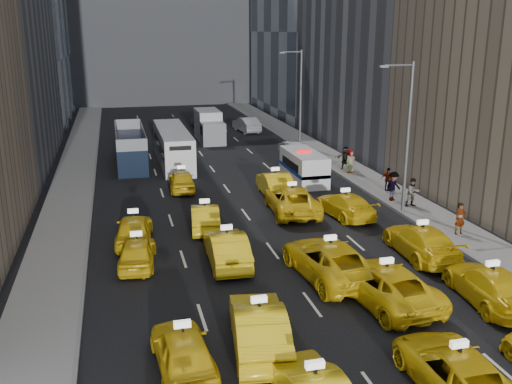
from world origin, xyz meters
TOP-DOWN VIEW (x-y plane):
  - ground at (0.00, 0.00)m, footprint 160.00×160.00m
  - sidewalk_west at (-10.50, 25.00)m, footprint 3.00×90.00m
  - sidewalk_east at (10.50, 25.00)m, footprint 3.00×90.00m
  - curb_west at (-9.05, 25.00)m, footprint 0.15×90.00m
  - curb_east at (9.05, 25.00)m, footprint 0.15×90.00m
  - streetlight_near at (9.18, 12.00)m, footprint 2.15×0.22m
  - streetlight_far at (9.18, 32.00)m, footprint 2.15×0.22m
  - taxi_2 at (2.33, -4.54)m, footprint 2.47×5.18m
  - taxi_4 at (-5.62, -1.45)m, footprint 2.02×4.47m
  - taxi_5 at (-2.91, -0.72)m, footprint 2.45×5.29m
  - taxi_6 at (2.95, 1.52)m, footprint 3.23×5.94m
  - taxi_7 at (7.05, 0.43)m, footprint 2.62×5.36m
  - taxi_8 at (-6.67, 7.70)m, footprint 2.10×4.22m
  - taxi_9 at (-2.54, 6.92)m, footprint 1.91×4.96m
  - taxi_10 at (1.63, 4.35)m, footprint 3.31×6.21m
  - taxi_11 at (6.85, 5.54)m, footprint 2.41×5.43m
  - taxi_12 at (-6.69, 10.74)m, footprint 2.24×4.69m
  - taxi_13 at (-2.79, 12.01)m, footprint 1.97×4.45m
  - taxi_14 at (2.80, 13.72)m, footprint 3.14×5.97m
  - taxi_15 at (5.64, 12.24)m, footprint 2.63×5.10m
  - taxi_16 at (-3.08, 20.30)m, footprint 1.93×4.29m
  - taxi_17 at (2.80, 17.42)m, footprint 2.00×5.05m
  - nypd_van at (5.87, 20.60)m, footprint 2.30×5.54m
  - double_decker at (-6.19, 29.50)m, footprint 2.88×10.14m
  - city_bus at (-2.77, 28.85)m, footprint 2.49×11.11m
  - box_truck at (1.78, 37.98)m, footprint 2.42×6.54m
  - misc_car_0 at (7.47, 28.95)m, footprint 1.73×4.25m
  - misc_car_1 at (-5.97, 41.55)m, footprint 2.79×5.52m
  - misc_car_2 at (2.22, 45.71)m, footprint 2.10×4.98m
  - misc_car_3 at (-1.69, 44.84)m, footprint 2.37×4.99m
  - misc_car_4 at (6.54, 42.10)m, footprint 2.32×5.08m
  - pedestrian_0 at (10.26, 7.53)m, footprint 0.66×0.45m
  - pedestrian_1 at (10.31, 12.67)m, footprint 0.90×0.54m
  - pedestrian_2 at (9.69, 14.09)m, footprint 1.33×0.94m
  - pedestrian_3 at (10.46, 16.38)m, footprint 1.00×0.67m
  - pedestrian_4 at (10.00, 21.73)m, footprint 0.99×0.76m
  - pedestrian_5 at (10.04, 22.82)m, footprint 1.71×1.02m

SIDE VIEW (x-z plane):
  - ground at x=0.00m, z-range 0.00..0.00m
  - sidewalk_west at x=-10.50m, z-range 0.00..0.15m
  - sidewalk_east at x=10.50m, z-range 0.00..0.15m
  - curb_west at x=-9.05m, z-range 0.00..0.18m
  - curb_east at x=9.05m, z-range 0.00..0.18m
  - misc_car_0 at x=7.47m, z-range 0.00..1.37m
  - taxi_8 at x=-6.67m, z-range 0.00..1.38m
  - taxi_15 at x=5.64m, z-range 0.00..1.42m
  - taxi_13 at x=-2.79m, z-range 0.00..1.42m
  - taxi_2 at x=2.33m, z-range 0.00..1.43m
  - taxi_16 at x=-3.08m, z-range 0.00..1.43m
  - misc_car_2 at x=2.22m, z-range 0.00..1.43m
  - taxi_4 at x=-5.62m, z-range 0.00..1.49m
  - misc_car_1 at x=-5.97m, z-range 0.00..1.50m
  - taxi_7 at x=7.05m, z-range 0.00..1.50m
  - taxi_12 at x=-6.69m, z-range 0.00..1.55m
  - taxi_11 at x=6.85m, z-range 0.00..1.55m
  - taxi_6 at x=2.95m, z-range 0.00..1.58m
  - taxi_14 at x=2.80m, z-range 0.00..1.60m
  - taxi_9 at x=-2.54m, z-range 0.00..1.61m
  - misc_car_4 at x=6.54m, z-range 0.00..1.61m
  - taxi_17 at x=2.80m, z-range 0.00..1.63m
  - misc_car_3 at x=-1.69m, z-range 0.00..1.65m
  - taxi_10 at x=1.63m, z-range 0.00..1.66m
  - taxi_5 at x=-2.91m, z-range 0.00..1.68m
  - pedestrian_3 at x=10.46m, z-range 0.15..1.72m
  - pedestrian_0 at x=10.26m, z-range 0.15..1.89m
  - pedestrian_5 at x=10.04m, z-range 0.15..1.93m
  - pedestrian_1 at x=10.31m, z-range 0.15..1.94m
  - pedestrian_4 at x=10.00m, z-range 0.15..1.95m
  - nypd_van at x=5.87m, z-range -0.11..2.24m
  - pedestrian_2 at x=9.69m, z-range 0.15..2.05m
  - city_bus at x=-2.77m, z-range -0.02..2.84m
  - double_decker at x=-6.19m, z-range -0.02..2.90m
  - box_truck at x=1.78m, z-range -0.03..2.93m
  - streetlight_near at x=9.18m, z-range 0.42..9.42m
  - streetlight_far at x=9.18m, z-range 0.42..9.42m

